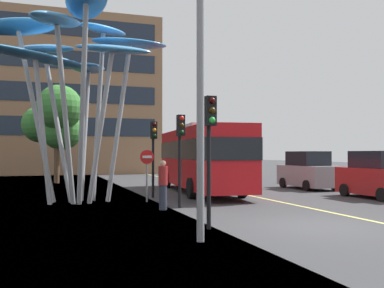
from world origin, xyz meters
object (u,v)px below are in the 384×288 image
car_parked_mid (378,176)px  traffic_light_island_mid (154,143)px  pedestrian (163,185)px  traffic_light_kerb_far (180,140)px  traffic_light_kerb_near (210,133)px  no_entry_sign (147,167)px  car_parked_far (308,171)px  red_bus (201,156)px  street_lamp (212,6)px  leaf_sculpture (70,51)px

car_parked_mid → traffic_light_island_mid: bearing=160.9°
pedestrian → traffic_light_kerb_far: bearing=18.3°
traffic_light_kerb_near → traffic_light_island_mid: 8.92m
traffic_light_kerb_far → no_entry_sign: (-0.73, 2.55, -1.06)m
no_entry_sign → traffic_light_island_mid: bearing=67.7°
traffic_light_kerb_near → car_parked_far: bearing=47.6°
red_bus → car_parked_far: bearing=2.7°
pedestrian → no_entry_sign: 2.85m
traffic_light_kerb_far → car_parked_mid: 9.89m
car_parked_mid → no_entry_sign: no_entry_sign is taller
street_lamp → leaf_sculpture: bearing=106.8°
leaf_sculpture → street_lamp: (2.82, -9.32, -0.79)m
car_parked_mid → no_entry_sign: (-10.47, 1.76, 0.47)m
car_parked_mid → no_entry_sign: 10.63m
leaf_sculpture → red_bus: bearing=23.9°
traffic_light_kerb_far → car_parked_mid: traffic_light_kerb_far is taller
traffic_light_kerb_near → pedestrian: size_ratio=1.99×
street_lamp → red_bus: bearing=72.0°
red_bus → car_parked_mid: 8.71m
car_parked_far → pedestrian: bearing=-147.1°
pedestrian → no_entry_sign: bearing=89.8°
pedestrian → leaf_sculpture: bearing=133.1°
traffic_light_island_mid → no_entry_sign: (-0.67, -1.63, -1.08)m
red_bus → no_entry_sign: (-3.68, -3.61, -0.46)m
car_parked_far → pedestrian: size_ratio=2.29×
red_bus → traffic_light_island_mid: (-3.01, -1.98, 0.62)m
car_parked_mid → leaf_sculpture: bearing=170.3°
traffic_light_kerb_near → traffic_light_kerb_far: size_ratio=1.03×
leaf_sculpture → car_parked_mid: leaf_sculpture is taller
traffic_light_island_mid → car_parked_far: 10.10m
traffic_light_kerb_far → pedestrian: (-0.74, -0.24, -1.63)m
car_parked_far → street_lamp: (-10.71, -12.68, 4.55)m
street_lamp → traffic_light_kerb_near: bearing=71.4°
traffic_light_kerb_far → no_entry_sign: traffic_light_kerb_far is taller
traffic_light_island_mid → car_parked_far: bearing=13.3°
traffic_light_kerb_far → traffic_light_island_mid: traffic_light_island_mid is taller
leaf_sculpture → pedestrian: (3.15, -3.36, -5.43)m
red_bus → leaf_sculpture: leaf_sculpture is taller
leaf_sculpture → traffic_light_island_mid: leaf_sculpture is taller
car_parked_mid → street_lamp: 13.65m
leaf_sculpture → car_parked_mid: bearing=-9.7°
leaf_sculpture → car_parked_far: (13.53, 3.35, -5.33)m
street_lamp → traffic_light_island_mid: bearing=84.5°
traffic_light_kerb_near → pedestrian: bearing=92.1°
leaf_sculpture → street_lamp: size_ratio=0.93×
leaf_sculpture → no_entry_sign: bearing=-10.3°
leaf_sculpture → traffic_light_kerb_near: leaf_sculpture is taller
traffic_light_kerb_far → street_lamp: size_ratio=0.39×
car_parked_far → traffic_light_island_mid: bearing=-166.7°
traffic_light_kerb_far → car_parked_far: (9.65, 6.47, -1.54)m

